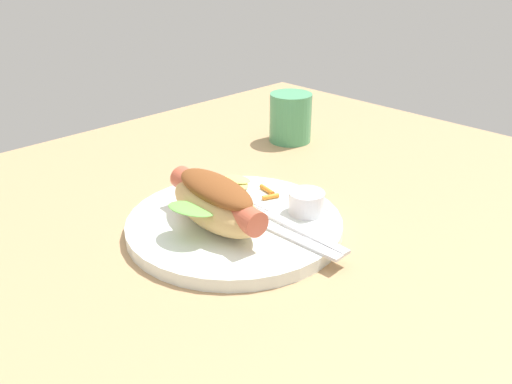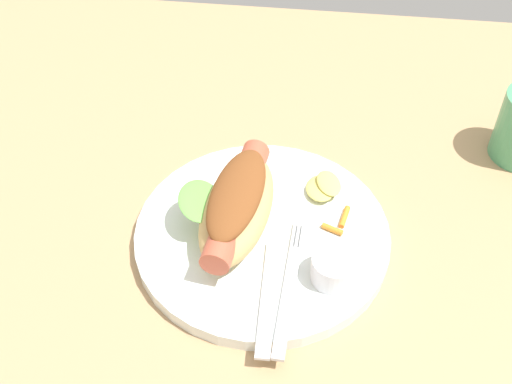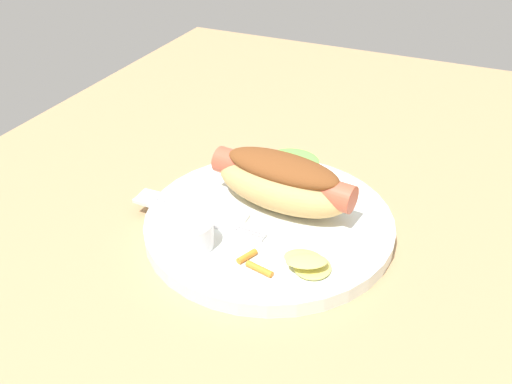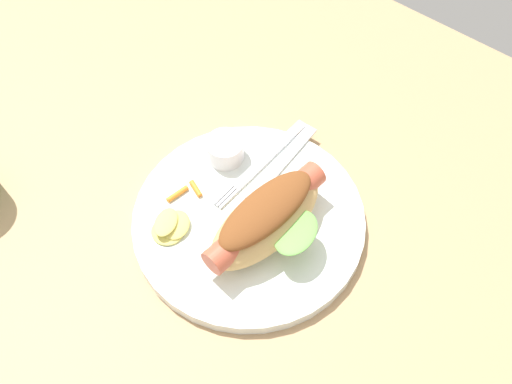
% 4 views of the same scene
% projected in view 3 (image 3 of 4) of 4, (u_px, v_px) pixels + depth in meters
% --- Properties ---
extents(ground_plane, '(1.20, 0.90, 0.02)m').
position_uv_depth(ground_plane, '(289.00, 236.00, 0.62)').
color(ground_plane, tan).
extents(plate, '(0.27, 0.27, 0.02)m').
position_uv_depth(plate, '(269.00, 223.00, 0.61)').
color(plate, white).
rests_on(plate, ground_plane).
extents(hot_dog, '(0.11, 0.17, 0.06)m').
position_uv_depth(hot_dog, '(282.00, 181.00, 0.61)').
color(hot_dog, tan).
rests_on(hot_dog, plate).
extents(sauce_ramekin, '(0.04, 0.04, 0.03)m').
position_uv_depth(sauce_ramekin, '(191.00, 234.00, 0.56)').
color(sauce_ramekin, white).
rests_on(sauce_ramekin, plate).
extents(fork, '(0.02, 0.16, 0.00)m').
position_uv_depth(fork, '(194.00, 217.00, 0.61)').
color(fork, silver).
rests_on(fork, plate).
extents(knife, '(0.02, 0.13, 0.00)m').
position_uv_depth(knife, '(193.00, 205.00, 0.62)').
color(knife, silver).
rests_on(knife, plate).
extents(chips_pile, '(0.05, 0.05, 0.02)m').
position_uv_depth(chips_pile, '(308.00, 262.00, 0.54)').
color(chips_pile, '#DACF65').
rests_on(chips_pile, plate).
extents(carrot_garnish, '(0.03, 0.04, 0.01)m').
position_uv_depth(carrot_garnish, '(254.00, 263.00, 0.54)').
color(carrot_garnish, orange).
rests_on(carrot_garnish, plate).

